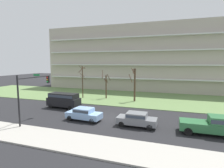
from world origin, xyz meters
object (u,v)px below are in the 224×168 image
at_px(tree_left, 106,85).
at_px(tree_center, 134,84).
at_px(sedan_blue_near_right, 84,113).
at_px(sedan_gray_center_left, 137,119).
at_px(van_black_near_left, 64,99).
at_px(tree_far_left, 82,80).
at_px(pickup_green_center_right, 211,125).
at_px(traffic_signal_mast, 31,90).

distance_m(tree_left, tree_center, 6.00).
bearing_deg(sedan_blue_near_right, sedan_gray_center_left, 3.22).
relative_size(tree_center, van_black_near_left, 1.17).
height_order(tree_left, van_black_near_left, tree_left).
bearing_deg(sedan_gray_center_left, tree_center, 104.16).
xyz_separation_m(tree_left, tree_center, (5.89, -1.00, 0.62)).
xyz_separation_m(tree_left, sedan_gray_center_left, (8.91, -13.73, -1.85)).
bearing_deg(tree_far_left, pickup_green_center_right, -31.15).
xyz_separation_m(tree_far_left, van_black_near_left, (1.01, -8.15, -2.24)).
height_order(sedan_gray_center_left, pickup_green_center_right, pickup_green_center_right).
bearing_deg(sedan_blue_near_right, tree_left, 102.78).
distance_m(sedan_blue_near_right, traffic_signal_mast, 6.82).
bearing_deg(tree_far_left, van_black_near_left, -82.92).
bearing_deg(tree_left, tree_center, -9.63).
bearing_deg(sedan_gray_center_left, van_black_near_left, 161.00).
xyz_separation_m(pickup_green_center_right, sedan_blue_near_right, (-14.01, -0.00, -0.14)).
height_order(tree_far_left, tree_left, tree_far_left).
relative_size(van_black_near_left, sedan_gray_center_left, 1.20).
height_order(tree_left, tree_center, tree_center).
bearing_deg(van_black_near_left, traffic_signal_mast, 96.70).
relative_size(tree_center, traffic_signal_mast, 1.07).
bearing_deg(tree_far_left, tree_left, 13.19).
bearing_deg(sedan_blue_near_right, pickup_green_center_right, 3.23).
xyz_separation_m(tree_far_left, sedan_gray_center_left, (13.51, -12.65, -2.76)).
xyz_separation_m(tree_far_left, traffic_signal_mast, (1.49, -15.36, 0.35)).
height_order(tree_far_left, traffic_signal_mast, tree_far_left).
bearing_deg(sedan_gray_center_left, sedan_blue_near_right, -179.21).
distance_m(tree_far_left, tree_left, 4.82).
height_order(tree_left, sedan_blue_near_right, tree_left).
distance_m(tree_center, pickup_green_center_right, 16.62).
relative_size(sedan_blue_near_right, traffic_signal_mast, 0.78).
bearing_deg(tree_far_left, sedan_gray_center_left, -43.11).
bearing_deg(pickup_green_center_right, sedan_blue_near_right, 179.22).
height_order(van_black_near_left, traffic_signal_mast, traffic_signal_mast).
height_order(pickup_green_center_right, traffic_signal_mast, traffic_signal_mast).
relative_size(tree_far_left, tree_center, 1.07).
distance_m(tree_left, sedan_blue_near_right, 14.05).
bearing_deg(van_black_near_left, tree_center, -136.07).
xyz_separation_m(tree_center, sedan_blue_near_right, (-3.57, -12.73, -2.47)).
xyz_separation_m(van_black_near_left, sedan_gray_center_left, (12.50, -4.50, -0.52)).
xyz_separation_m(sedan_gray_center_left, pickup_green_center_right, (7.41, 0.00, 0.14)).
relative_size(van_black_near_left, traffic_signal_mast, 0.92).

